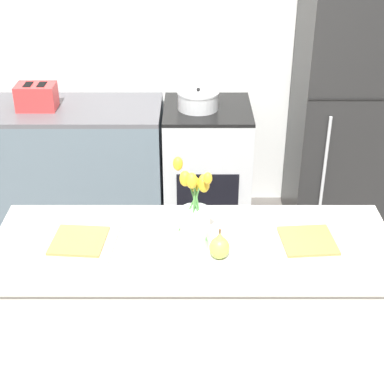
{
  "coord_description": "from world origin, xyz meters",
  "views": [
    {
      "loc": [
        -0.01,
        -2.17,
        2.37
      ],
      "look_at": [
        0.0,
        0.25,
        1.01
      ],
      "focal_mm": 55.0,
      "sensor_mm": 36.0,
      "label": 1
    }
  ],
  "objects_px": {
    "flower_vase": "(194,218)",
    "toaster": "(35,97)",
    "cooking_pot": "(197,100)",
    "pear_figurine": "(218,246)",
    "stove_range": "(205,167)",
    "refrigerator": "(345,112)",
    "plate_setting_right": "(306,242)",
    "plate_setting_left": "(78,242)"
  },
  "relations": [
    {
      "from": "flower_vase",
      "to": "toaster",
      "type": "xyz_separation_m",
      "value": [
        -1.06,
        1.6,
        -0.04
      ]
    },
    {
      "from": "cooking_pot",
      "to": "pear_figurine",
      "type": "bearing_deg",
      "value": -87.45
    },
    {
      "from": "stove_range",
      "to": "cooking_pot",
      "type": "xyz_separation_m",
      "value": [
        -0.06,
        -0.02,
        0.52
      ]
    },
    {
      "from": "refrigerator",
      "to": "pear_figurine",
      "type": "distance_m",
      "value": 1.95
    },
    {
      "from": "refrigerator",
      "to": "toaster",
      "type": "bearing_deg",
      "value": -179.44
    },
    {
      "from": "stove_range",
      "to": "cooking_pot",
      "type": "relative_size",
      "value": 3.24
    },
    {
      "from": "plate_setting_right",
      "to": "refrigerator",
      "type": "bearing_deg",
      "value": 71.36
    },
    {
      "from": "stove_range",
      "to": "toaster",
      "type": "distance_m",
      "value": 1.27
    },
    {
      "from": "refrigerator",
      "to": "plate_setting_right",
      "type": "height_order",
      "value": "refrigerator"
    },
    {
      "from": "refrigerator",
      "to": "plate_setting_left",
      "type": "distance_m",
      "value": 2.24
    },
    {
      "from": "refrigerator",
      "to": "stove_range",
      "type": "bearing_deg",
      "value": -179.96
    },
    {
      "from": "pear_figurine",
      "to": "refrigerator",
      "type": "bearing_deg",
      "value": 61.22
    },
    {
      "from": "flower_vase",
      "to": "pear_figurine",
      "type": "distance_m",
      "value": 0.16
    },
    {
      "from": "stove_range",
      "to": "pear_figurine",
      "type": "distance_m",
      "value": 1.78
    },
    {
      "from": "pear_figurine",
      "to": "toaster",
      "type": "relative_size",
      "value": 0.51
    },
    {
      "from": "toaster",
      "to": "cooking_pot",
      "type": "bearing_deg",
      "value": -0.03
    },
    {
      "from": "pear_figurine",
      "to": "plate_setting_right",
      "type": "bearing_deg",
      "value": 14.41
    },
    {
      "from": "flower_vase",
      "to": "stove_range",
      "type": "bearing_deg",
      "value": 86.68
    },
    {
      "from": "plate_setting_left",
      "to": "plate_setting_right",
      "type": "bearing_deg",
      "value": 0.0
    },
    {
      "from": "plate_setting_right",
      "to": "cooking_pot",
      "type": "xyz_separation_m",
      "value": [
        -0.47,
        1.59,
        0.07
      ]
    },
    {
      "from": "pear_figurine",
      "to": "toaster",
      "type": "height_order",
      "value": "toaster"
    },
    {
      "from": "stove_range",
      "to": "toaster",
      "type": "relative_size",
      "value": 3.27
    },
    {
      "from": "plate_setting_right",
      "to": "pear_figurine",
      "type": "bearing_deg",
      "value": -165.59
    },
    {
      "from": "refrigerator",
      "to": "toaster",
      "type": "xyz_separation_m",
      "value": [
        -2.1,
        -0.02,
        0.12
      ]
    },
    {
      "from": "refrigerator",
      "to": "plate_setting_left",
      "type": "height_order",
      "value": "refrigerator"
    },
    {
      "from": "flower_vase",
      "to": "cooking_pot",
      "type": "bearing_deg",
      "value": 88.93
    },
    {
      "from": "flower_vase",
      "to": "pear_figurine",
      "type": "relative_size",
      "value": 2.95
    },
    {
      "from": "refrigerator",
      "to": "cooking_pot",
      "type": "xyz_separation_m",
      "value": [
        -1.01,
        -0.02,
        0.09
      ]
    },
    {
      "from": "stove_range",
      "to": "refrigerator",
      "type": "bearing_deg",
      "value": 0.04
    },
    {
      "from": "pear_figurine",
      "to": "cooking_pot",
      "type": "relative_size",
      "value": 0.51
    },
    {
      "from": "refrigerator",
      "to": "pear_figurine",
      "type": "relative_size",
      "value": 12.32
    },
    {
      "from": "flower_vase",
      "to": "plate_setting_left",
      "type": "xyz_separation_m",
      "value": [
        -0.51,
        0.02,
        -0.14
      ]
    },
    {
      "from": "stove_range",
      "to": "plate_setting_right",
      "type": "relative_size",
      "value": 2.65
    },
    {
      "from": "refrigerator",
      "to": "plate_setting_right",
      "type": "xyz_separation_m",
      "value": [
        -0.54,
        -1.61,
        0.02
      ]
    },
    {
      "from": "stove_range",
      "to": "plate_setting_left",
      "type": "xyz_separation_m",
      "value": [
        -0.61,
        -1.61,
        0.45
      ]
    },
    {
      "from": "plate_setting_left",
      "to": "toaster",
      "type": "xyz_separation_m",
      "value": [
        -0.54,
        1.59,
        0.1
      ]
    },
    {
      "from": "flower_vase",
      "to": "cooking_pot",
      "type": "xyz_separation_m",
      "value": [
        0.03,
        1.6,
        -0.06
      ]
    },
    {
      "from": "stove_range",
      "to": "toaster",
      "type": "height_order",
      "value": "toaster"
    },
    {
      "from": "plate_setting_left",
      "to": "cooking_pot",
      "type": "bearing_deg",
      "value": 71.09
    },
    {
      "from": "pear_figurine",
      "to": "cooking_pot",
      "type": "bearing_deg",
      "value": 92.55
    },
    {
      "from": "pear_figurine",
      "to": "plate_setting_left",
      "type": "bearing_deg",
      "value": 170.64
    },
    {
      "from": "refrigerator",
      "to": "plate_setting_left",
      "type": "bearing_deg",
      "value": -134.09
    }
  ]
}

